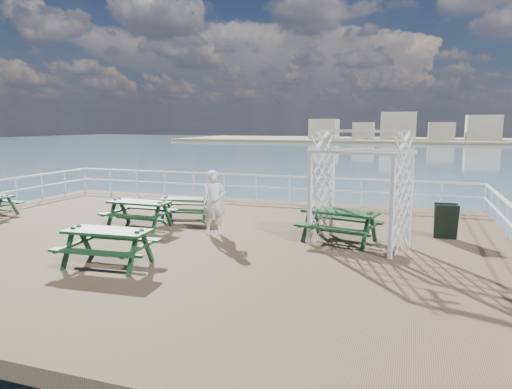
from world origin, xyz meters
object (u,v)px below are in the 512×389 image
object	(u,v)px
picnic_table_e	(107,240)
person	(214,202)
trellis_arbor	(359,195)
picnic_table_b	(186,204)
picnic_table_c	(340,219)
picnic_table_d	(139,208)

from	to	relation	value
picnic_table_e	person	world-z (taller)	person
trellis_arbor	person	bearing A→B (deg)	-160.95
picnic_table_b	person	bearing A→B (deg)	-54.05
picnic_table_b	picnic_table_c	world-z (taller)	picnic_table_c
picnic_table_b	picnic_table_d	size ratio (longest dim) A/B	0.98
trellis_arbor	picnic_table_e	bearing A→B (deg)	-126.54
picnic_table_c	trellis_arbor	world-z (taller)	trellis_arbor
trellis_arbor	person	world-z (taller)	trellis_arbor
picnic_table_c	trellis_arbor	xyz separation A→B (m)	(0.53, -0.28, 0.74)
picnic_table_d	picnic_table_e	xyz separation A→B (m)	(1.53, -3.62, 0.00)
picnic_table_c	picnic_table_d	size ratio (longest dim) A/B	1.17
picnic_table_b	picnic_table_d	world-z (taller)	picnic_table_d
person	picnic_table_d	bearing A→B (deg)	150.29
picnic_table_d	picnic_table_c	bearing A→B (deg)	3.86
person	picnic_table_b	bearing A→B (deg)	108.70
picnic_table_b	trellis_arbor	bearing A→B (deg)	-26.58
picnic_table_d	person	bearing A→B (deg)	0.64
picnic_table_c	picnic_table_e	size ratio (longest dim) A/B	1.13
picnic_table_c	picnic_table_d	distance (m)	6.21
trellis_arbor	person	distance (m)	4.18
picnic_table_d	picnic_table_e	size ratio (longest dim) A/B	0.96
picnic_table_b	picnic_table_c	xyz separation A→B (m)	(5.37, -1.31, 0.10)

